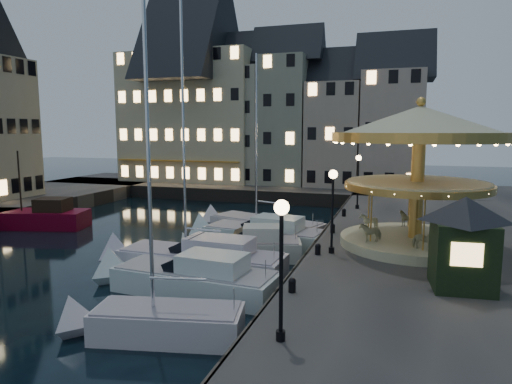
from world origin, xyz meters
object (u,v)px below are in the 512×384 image
(streetlamp_c, at_px, (358,174))
(motorboat_a, at_px, (153,323))
(streetlamp_a, at_px, (281,250))
(motorboat_f, at_px, (259,226))
(motorboat_d, at_px, (243,248))
(ticket_kiosk, at_px, (464,227))
(bollard_b, at_px, (318,249))
(streetlamp_b, at_px, (333,199))
(red_fishing_boat, at_px, (37,218))
(bollard_c, at_px, (333,228))
(motorboat_c, at_px, (195,259))
(bollard_d, at_px, (344,212))
(motorboat_e, at_px, (259,235))
(bollard_a, at_px, (292,284))
(carousel, at_px, (419,149))
(motorboat_b, at_px, (188,279))

(streetlamp_c, distance_m, motorboat_a, 22.93)
(streetlamp_a, distance_m, motorboat_f, 19.76)
(motorboat_d, xyz_separation_m, ticket_kiosk, (10.89, -5.50, 3.10))
(bollard_b, bearing_deg, streetlamp_b, 39.81)
(streetlamp_a, height_order, red_fishing_boat, red_fishing_boat)
(streetlamp_c, height_order, bollard_c, streetlamp_c)
(bollard_b, distance_m, motorboat_c, 6.47)
(streetlamp_c, bearing_deg, ticket_kiosk, -72.02)
(bollard_d, bearing_deg, motorboat_e, -136.27)
(bollard_c, bearing_deg, streetlamp_a, -87.63)
(streetlamp_a, height_order, motorboat_d, streetlamp_a)
(streetlamp_b, relative_size, motorboat_c, 0.32)
(bollard_b, relative_size, bollard_d, 1.00)
(bollard_a, xyz_separation_m, carousel, (4.59, 8.71, 4.80))
(streetlamp_c, relative_size, red_fishing_boat, 0.51)
(bollard_b, xyz_separation_m, red_fishing_boat, (-22.54, 5.66, -0.90))
(bollard_a, height_order, bollard_b, same)
(streetlamp_b, xyz_separation_m, streetlamp_c, (0.00, 13.50, 0.00))
(motorboat_f, xyz_separation_m, carousel, (10.38, -5.66, 5.88))
(streetlamp_a, xyz_separation_m, motorboat_e, (-5.47, 15.34, -3.37))
(motorboat_a, bearing_deg, streetlamp_b, 59.30)
(red_fishing_boat, bearing_deg, motorboat_e, 0.58)
(bollard_d, xyz_separation_m, motorboat_f, (-5.79, -1.63, -1.07))
(motorboat_d, bearing_deg, motorboat_f, 99.19)
(bollard_a, relative_size, red_fishing_boat, 0.07)
(motorboat_c, bearing_deg, bollard_c, 41.61)
(bollard_c, bearing_deg, streetlamp_b, -82.41)
(bollard_a, bearing_deg, streetlamp_a, -81.47)
(bollard_a, distance_m, red_fishing_boat, 25.17)
(motorboat_e, relative_size, red_fishing_boat, 1.10)
(streetlamp_b, relative_size, bollard_c, 7.32)
(motorboat_e, bearing_deg, red_fishing_boat, -179.42)
(motorboat_c, bearing_deg, motorboat_f, 86.53)
(streetlamp_b, distance_m, red_fishing_boat, 23.94)
(streetlamp_c, bearing_deg, red_fishing_boat, -160.18)
(motorboat_a, bearing_deg, red_fishing_boat, 142.71)
(streetlamp_c, xyz_separation_m, red_fishing_boat, (-23.14, -8.34, -3.31))
(bollard_d, distance_m, red_fishing_boat, 23.07)
(streetlamp_a, height_order, motorboat_a, motorboat_a)
(motorboat_a, bearing_deg, streetlamp_c, 77.01)
(streetlamp_a, xyz_separation_m, motorboat_c, (-6.97, 8.84, -3.34))
(motorboat_d, distance_m, motorboat_e, 3.43)
(streetlamp_c, bearing_deg, streetlamp_a, -90.00)
(bollard_c, height_order, motorboat_b, motorboat_b)
(motorboat_a, distance_m, motorboat_c, 7.66)
(motorboat_e, height_order, red_fishing_boat, red_fishing_boat)
(motorboat_c, distance_m, motorboat_f, 9.54)
(motorboat_b, height_order, red_fishing_boat, red_fishing_boat)
(bollard_d, height_order, carousel, carousel)
(bollard_a, relative_size, motorboat_a, 0.05)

